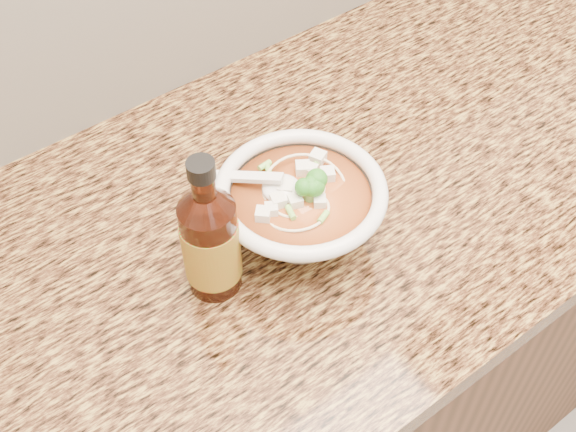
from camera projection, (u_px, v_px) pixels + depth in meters
cabinet at (344, 329)px, 1.42m from camera, size 4.00×0.65×0.86m
counter_slab at (362, 170)px, 1.07m from camera, size 4.00×0.68×0.04m
soup_bowl at (300, 211)px, 0.93m from camera, size 0.22×0.22×0.12m
hot_sauce_bottle at (210, 242)px, 0.86m from camera, size 0.07×0.07×0.21m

